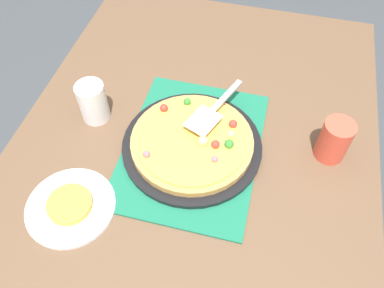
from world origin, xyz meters
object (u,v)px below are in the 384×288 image
at_px(plate_near_left, 71,207).
at_px(pizza, 193,141).
at_px(pizza_server, 213,110).
at_px(cup_far, 93,102).
at_px(pizza_pan, 192,146).
at_px(served_slice_left, 69,204).
at_px(cup_near, 334,140).

bearing_deg(plate_near_left, pizza, -44.52).
bearing_deg(pizza_server, plate_near_left, 140.38).
bearing_deg(cup_far, pizza_pan, -98.75).
relative_size(cup_far, pizza_server, 0.52).
bearing_deg(pizza, cup_far, 81.44).
bearing_deg(plate_near_left, served_slice_left, 0.00).
bearing_deg(cup_near, plate_near_left, 117.97).
bearing_deg(pizza_server, cup_far, 97.59).
distance_m(cup_near, pizza_server, 0.33).
height_order(pizza, served_slice_left, pizza).
relative_size(plate_near_left, pizza_server, 0.96).
xyz_separation_m(served_slice_left, cup_near, (0.32, -0.61, 0.04)).
xyz_separation_m(cup_far, pizza_server, (0.04, -0.34, 0.01)).
relative_size(cup_near, pizza_server, 0.52).
bearing_deg(served_slice_left, cup_far, 10.38).
relative_size(pizza_pan, cup_near, 3.17).
bearing_deg(served_slice_left, plate_near_left, 0.00).
distance_m(pizza, pizza_server, 0.10).
bearing_deg(pizza_pan, cup_far, 81.25).
xyz_separation_m(served_slice_left, cup_far, (0.30, 0.05, 0.04)).
height_order(pizza_pan, plate_near_left, pizza_pan).
bearing_deg(pizza, plate_near_left, 135.48).
xyz_separation_m(plate_near_left, cup_near, (0.32, -0.61, 0.06)).
bearing_deg(cup_far, served_slice_left, -169.62).
distance_m(pizza_pan, served_slice_left, 0.35).
bearing_deg(plate_near_left, pizza_server, -39.62).
bearing_deg(pizza_server, pizza_pan, 157.91).
distance_m(served_slice_left, cup_far, 0.30).
height_order(served_slice_left, pizza_server, pizza_server).
distance_m(pizza, cup_far, 0.30).
height_order(plate_near_left, cup_far, cup_far).
xyz_separation_m(plate_near_left, cup_far, (0.30, 0.05, 0.06)).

